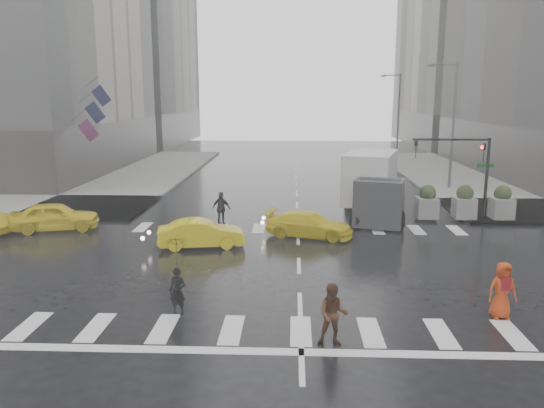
{
  "coord_description": "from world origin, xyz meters",
  "views": [
    {
      "loc": [
        -0.25,
        -20.24,
        6.65
      ],
      "look_at": [
        -1.16,
        2.0,
        2.1
      ],
      "focal_mm": 35.0,
      "sensor_mm": 36.0,
      "label": 1
    }
  ],
  "objects_px": {
    "traffic_signal_pole": "(469,162)",
    "pedestrian_brown": "(333,315)",
    "pedestrian_orange": "(502,290)",
    "box_truck": "(373,184)",
    "taxi_mid": "(201,234)",
    "taxi_front": "(55,216)"
  },
  "relations": [
    {
      "from": "traffic_signal_pole",
      "to": "pedestrian_brown",
      "type": "height_order",
      "value": "traffic_signal_pole"
    },
    {
      "from": "traffic_signal_pole",
      "to": "pedestrian_brown",
      "type": "bearing_deg",
      "value": -118.83
    },
    {
      "from": "taxi_front",
      "to": "taxi_mid",
      "type": "xyz_separation_m",
      "value": [
        7.87,
        -2.73,
        -0.09
      ]
    },
    {
      "from": "pedestrian_orange",
      "to": "box_truck",
      "type": "bearing_deg",
      "value": 96.04
    },
    {
      "from": "pedestrian_orange",
      "to": "box_truck",
      "type": "xyz_separation_m",
      "value": [
        -1.97,
        13.68,
        1.0
      ]
    },
    {
      "from": "pedestrian_orange",
      "to": "traffic_signal_pole",
      "type": "bearing_deg",
      "value": 75.08
    },
    {
      "from": "taxi_mid",
      "to": "box_truck",
      "type": "bearing_deg",
      "value": -64.01
    },
    {
      "from": "pedestrian_brown",
      "to": "taxi_mid",
      "type": "height_order",
      "value": "pedestrian_brown"
    },
    {
      "from": "pedestrian_orange",
      "to": "taxi_mid",
      "type": "xyz_separation_m",
      "value": [
        -10.43,
        7.26,
        -0.26
      ]
    },
    {
      "from": "traffic_signal_pole",
      "to": "pedestrian_orange",
      "type": "height_order",
      "value": "traffic_signal_pole"
    },
    {
      "from": "pedestrian_brown",
      "to": "taxi_front",
      "type": "xyz_separation_m",
      "value": [
        -13.05,
        11.97,
        -0.14
      ]
    },
    {
      "from": "box_truck",
      "to": "taxi_mid",
      "type": "bearing_deg",
      "value": -126.24
    },
    {
      "from": "traffic_signal_pole",
      "to": "taxi_front",
      "type": "height_order",
      "value": "traffic_signal_pole"
    },
    {
      "from": "pedestrian_brown",
      "to": "traffic_signal_pole",
      "type": "bearing_deg",
      "value": 65.17
    },
    {
      "from": "taxi_mid",
      "to": "box_truck",
      "type": "distance_m",
      "value": 10.7
    },
    {
      "from": "taxi_mid",
      "to": "traffic_signal_pole",
      "type": "bearing_deg",
      "value": -78.6
    },
    {
      "from": "taxi_front",
      "to": "pedestrian_orange",
      "type": "bearing_deg",
      "value": -134.57
    },
    {
      "from": "taxi_mid",
      "to": "box_truck",
      "type": "height_order",
      "value": "box_truck"
    },
    {
      "from": "taxi_front",
      "to": "box_truck",
      "type": "bearing_deg",
      "value": -93.19
    },
    {
      "from": "pedestrian_orange",
      "to": "taxi_front",
      "type": "distance_m",
      "value": 20.84
    },
    {
      "from": "traffic_signal_pole",
      "to": "pedestrian_brown",
      "type": "relative_size",
      "value": 2.61
    },
    {
      "from": "traffic_signal_pole",
      "to": "box_truck",
      "type": "bearing_deg",
      "value": 169.93
    }
  ]
}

